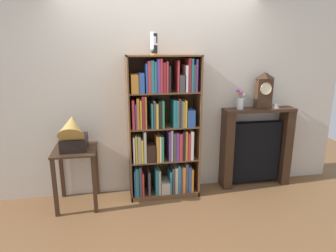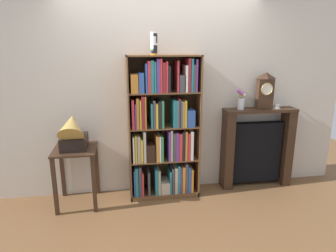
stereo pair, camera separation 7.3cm
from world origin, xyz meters
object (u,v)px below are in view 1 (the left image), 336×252
(cup_stack, at_px, (154,43))
(gramophone, at_px, (73,133))
(flower_vase, at_px, (240,100))
(side_table_left, at_px, (76,163))
(fireplace_mantel, at_px, (256,147))
(mantel_clock, at_px, (264,90))
(teacup_with_saucer, at_px, (275,106))
(bookshelf, at_px, (163,132))

(cup_stack, distance_m, gramophone, 1.40)
(cup_stack, relative_size, flower_vase, 0.97)
(side_table_left, xyz_separation_m, fireplace_mantel, (2.41, 0.16, -0.00))
(mantel_clock, bearing_deg, fireplace_mantel, 152.10)
(fireplace_mantel, bearing_deg, gramophone, -174.67)
(teacup_with_saucer, bearing_deg, cup_stack, -176.98)
(mantel_clock, relative_size, flower_vase, 1.80)
(flower_vase, bearing_deg, mantel_clock, -1.66)
(gramophone, distance_m, flower_vase, 2.16)
(teacup_with_saucer, bearing_deg, side_table_left, -176.85)
(bookshelf, relative_size, teacup_with_saucer, 15.18)
(gramophone, height_order, teacup_with_saucer, gramophone)
(cup_stack, height_order, flower_vase, cup_stack)
(bookshelf, bearing_deg, mantel_clock, 2.81)
(side_table_left, xyz_separation_m, teacup_with_saucer, (2.63, 0.14, 0.59))
(side_table_left, height_order, gramophone, gramophone)
(bookshelf, xyz_separation_m, mantel_clock, (1.36, 0.07, 0.49))
(gramophone, bearing_deg, side_table_left, 90.00)
(cup_stack, height_order, teacup_with_saucer, cup_stack)
(mantel_clock, xyz_separation_m, teacup_with_saucer, (0.18, 0.00, -0.22))
(mantel_clock, height_order, flower_vase, mantel_clock)
(flower_vase, bearing_deg, gramophone, -174.31)
(cup_stack, relative_size, fireplace_mantel, 0.23)
(gramophone, height_order, mantel_clock, mantel_clock)
(fireplace_mantel, height_order, mantel_clock, mantel_clock)
(fireplace_mantel, distance_m, mantel_clock, 0.81)
(gramophone, distance_m, fireplace_mantel, 2.45)
(bookshelf, xyz_separation_m, side_table_left, (-1.09, -0.08, -0.32))
(flower_vase, bearing_deg, teacup_with_saucer, -0.80)
(fireplace_mantel, bearing_deg, side_table_left, -176.10)
(teacup_with_saucer, bearing_deg, flower_vase, 179.20)
(cup_stack, bearing_deg, bookshelf, 9.39)
(side_table_left, xyz_separation_m, mantel_clock, (2.45, 0.14, 0.80))
(cup_stack, bearing_deg, gramophone, -173.13)
(mantel_clock, distance_m, flower_vase, 0.35)
(cup_stack, relative_size, side_table_left, 0.35)
(side_table_left, relative_size, flower_vase, 2.73)
(mantel_clock, bearing_deg, bookshelf, -177.19)
(bookshelf, relative_size, side_table_left, 2.49)
(teacup_with_saucer, bearing_deg, fireplace_mantel, 175.06)
(cup_stack, xyz_separation_m, teacup_with_saucer, (1.66, 0.09, -0.81))
(fireplace_mantel, distance_m, flower_vase, 0.73)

